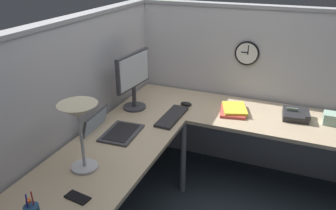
% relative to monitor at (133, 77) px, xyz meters
% --- Properties ---
extents(ground_plane, '(6.80, 6.80, 0.00)m').
position_rel_monitor_xyz_m(ground_plane, '(-0.20, -0.64, -1.02)').
color(ground_plane, '#2D3842').
extents(cubicle_wall_back, '(2.57, 0.12, 1.58)m').
position_rel_monitor_xyz_m(cubicle_wall_back, '(-0.57, 0.23, -0.23)').
color(cubicle_wall_back, '#B2B2B7').
rests_on(cubicle_wall_back, ground).
extents(cubicle_wall_right, '(0.12, 2.37, 1.58)m').
position_rel_monitor_xyz_m(cubicle_wall_right, '(0.67, -0.90, -0.23)').
color(cubicle_wall_right, '#B2B2B7').
rests_on(cubicle_wall_right, ground).
extents(desk, '(2.35, 2.15, 0.73)m').
position_rel_monitor_xyz_m(desk, '(-0.35, -0.69, -0.39)').
color(desk, tan).
rests_on(desk, ground).
extents(monitor, '(0.46, 0.20, 0.50)m').
position_rel_monitor_xyz_m(monitor, '(0.00, 0.00, 0.00)').
color(monitor, '#38383D').
rests_on(monitor, desk).
extents(laptop, '(0.36, 0.40, 0.22)m').
position_rel_monitor_xyz_m(laptop, '(-0.47, -0.03, -0.27)').
color(laptop, '#38383D').
rests_on(laptop, desk).
extents(keyboard, '(0.43, 0.15, 0.02)m').
position_rel_monitor_xyz_m(keyboard, '(-0.06, -0.38, -0.28)').
color(keyboard, '#232326').
rests_on(keyboard, desk).
extents(computer_mouse, '(0.06, 0.10, 0.03)m').
position_rel_monitor_xyz_m(computer_mouse, '(0.22, -0.40, -0.28)').
color(computer_mouse, black).
rests_on(computer_mouse, desk).
extents(desk_lamp_dome, '(0.24, 0.24, 0.44)m').
position_rel_monitor_xyz_m(desk_lamp_dome, '(-0.94, -0.13, 0.07)').
color(desk_lamp_dome, '#B7BABF').
rests_on(desk_lamp_dome, desk).
extents(cell_phone, '(0.09, 0.15, 0.01)m').
position_rel_monitor_xyz_m(cell_phone, '(-1.20, -0.26, -0.29)').
color(cell_phone, black).
rests_on(cell_phone, desk).
extents(office_phone, '(0.21, 0.23, 0.11)m').
position_rel_monitor_xyz_m(office_phone, '(0.31, -1.33, -0.26)').
color(office_phone, '#232326').
rests_on(office_phone, desk).
extents(book_stack, '(0.33, 0.27, 0.04)m').
position_rel_monitor_xyz_m(book_stack, '(0.25, -0.83, -0.27)').
color(book_stack, '#BF3F38').
rests_on(book_stack, desk).
extents(tissue_box, '(0.12, 0.12, 0.09)m').
position_rel_monitor_xyz_m(tissue_box, '(0.33, -1.60, -0.25)').
color(tissue_box, '#8CAD99').
rests_on(tissue_box, desk).
extents(wall_clock, '(0.04, 0.22, 0.22)m').
position_rel_monitor_xyz_m(wall_clock, '(0.62, -0.84, 0.14)').
color(wall_clock, black).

